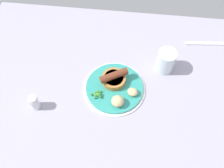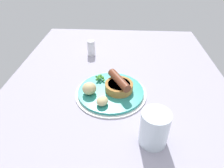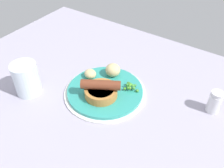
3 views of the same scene
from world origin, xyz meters
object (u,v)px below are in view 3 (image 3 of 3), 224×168
pea_pile (131,86)px  potato_chunk_0 (113,70)px  salt_shaker (215,102)px  drinking_glass (26,79)px  sausage_pudding (101,90)px  potato_chunk_2 (90,74)px  dinner_plate (105,92)px

pea_pile → potato_chunk_0: potato_chunk_0 is taller
pea_pile → salt_shaker: size_ratio=0.67×
potato_chunk_0 → drinking_glass: drinking_glass is taller
sausage_pudding → salt_shaker: sausage_pudding is taller
sausage_pudding → drinking_glass: size_ratio=1.12×
potato_chunk_2 → salt_shaker: bearing=13.5°
potato_chunk_0 → potato_chunk_2: potato_chunk_0 is taller
potato_chunk_0 → potato_chunk_2: (-5.08, -4.65, -0.68)cm
potato_chunk_2 → salt_shaker: salt_shaker is taller
sausage_pudding → salt_shaker: bearing=175.9°
potato_chunk_2 → drinking_glass: 18.31cm
salt_shaker → sausage_pudding: bearing=-154.3°
dinner_plate → pea_pile: (6.01, 4.30, 1.89)cm
drinking_glass → sausage_pudding: bearing=25.5°
potato_chunk_0 → potato_chunk_2: size_ratio=1.18×
potato_chunk_2 → drinking_glass: drinking_glass is taller
sausage_pudding → dinner_plate: bearing=-108.4°
sausage_pudding → drinking_glass: bearing=-4.3°
dinner_plate → potato_chunk_0: 7.55cm
dinner_plate → potato_chunk_0: size_ratio=5.15×
potato_chunk_0 → drinking_glass: (-16.79, -18.57, 1.44)cm
pea_pile → potato_chunk_0: 8.29cm
potato_chunk_0 → salt_shaker: (29.57, 3.70, -0.12)cm
sausage_pudding → salt_shaker: 30.18cm
sausage_pudding → potato_chunk_0: sausage_pudding is taller
sausage_pudding → potato_chunk_0: (-2.39, 9.41, -0.07)cm
pea_pile → potato_chunk_2: potato_chunk_2 is taller
potato_chunk_2 → potato_chunk_0: bearing=42.4°
sausage_pudding → potato_chunk_2: 8.89cm
salt_shaker → pea_pile: bearing=-164.1°
potato_chunk_0 → drinking_glass: size_ratio=0.48×
pea_pile → salt_shaker: (21.71, 6.17, 0.77)cm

